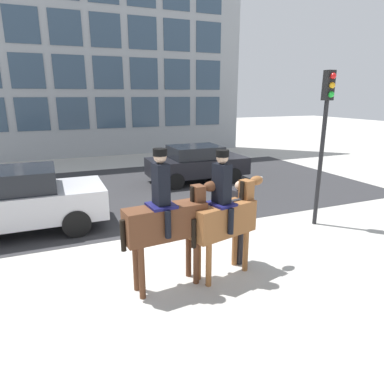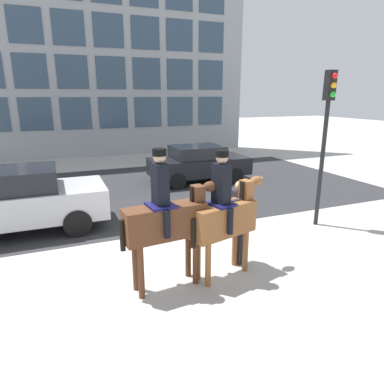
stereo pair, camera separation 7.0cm
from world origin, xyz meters
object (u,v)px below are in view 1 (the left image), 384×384
(pedestrian_bystander, at_px, (238,216))
(street_car_near_lane, at_px, (16,200))
(mounted_horse_companion, at_px, (225,214))
(street_car_far_lane, at_px, (197,163))
(mounted_horse_lead, at_px, (167,218))
(traffic_light, at_px, (325,125))

(pedestrian_bystander, distance_m, street_car_near_lane, 5.67)
(mounted_horse_companion, bearing_deg, street_car_far_lane, 56.10)
(pedestrian_bystander, bearing_deg, mounted_horse_lead, -0.18)
(street_car_far_lane, relative_size, traffic_light, 0.98)
(mounted_horse_lead, distance_m, pedestrian_bystander, 1.69)
(street_car_near_lane, bearing_deg, traffic_light, -18.38)
(pedestrian_bystander, height_order, traffic_light, traffic_light)
(mounted_horse_companion, height_order, traffic_light, traffic_light)
(pedestrian_bystander, distance_m, traffic_light, 3.71)
(pedestrian_bystander, distance_m, street_car_far_lane, 7.09)
(mounted_horse_lead, bearing_deg, mounted_horse_companion, -5.44)
(traffic_light, bearing_deg, mounted_horse_lead, -162.88)
(street_car_far_lane, xyz_separation_m, traffic_light, (1.11, -5.64, 1.93))
(street_car_far_lane, bearing_deg, mounted_horse_companion, -109.38)
(mounted_horse_lead, relative_size, traffic_light, 0.64)
(mounted_horse_companion, bearing_deg, traffic_light, 7.60)
(traffic_light, bearing_deg, pedestrian_bystander, -159.82)
(street_car_near_lane, distance_m, street_car_far_lane, 7.10)
(mounted_horse_lead, distance_m, street_car_far_lane, 8.01)
(pedestrian_bystander, xyz_separation_m, traffic_light, (3.12, 1.15, 1.64))
(pedestrian_bystander, bearing_deg, street_car_far_lane, -117.69)
(mounted_horse_companion, distance_m, pedestrian_bystander, 0.62)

